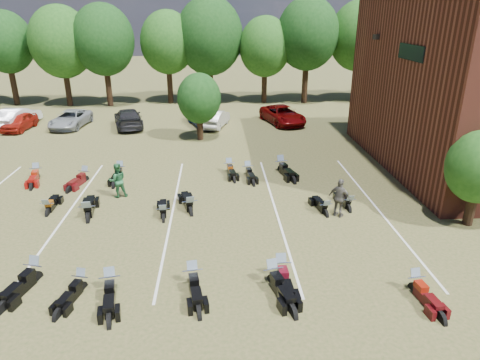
{
  "coord_description": "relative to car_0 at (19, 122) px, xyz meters",
  "views": [
    {
      "loc": [
        -0.81,
        -15.71,
        9.03
      ],
      "look_at": [
        0.32,
        4.0,
        1.2
      ],
      "focal_mm": 32.0,
      "sensor_mm": 36.0,
      "label": 1
    }
  ],
  "objects": [
    {
      "name": "ground",
      "position": [
        16.71,
        -19.14,
        -0.68
      ],
      "size": [
        160.0,
        160.0,
        0.0
      ],
      "primitive_type": "plane",
      "color": "brown",
      "rests_on": "ground"
    },
    {
      "name": "car_0",
      "position": [
        0.0,
        0.0,
        0.0
      ],
      "size": [
        1.88,
        4.09,
        1.36
      ],
      "primitive_type": "imported",
      "rotation": [
        0.0,
        0.0,
        -0.07
      ],
      "color": "maroon",
      "rests_on": "ground"
    },
    {
      "name": "car_1",
      "position": [
        -0.61,
        1.15,
        0.11
      ],
      "size": [
        2.42,
        5.01,
        1.58
      ],
      "primitive_type": "imported",
      "rotation": [
        0.0,
        0.0,
        2.98
      ],
      "color": "silver",
      "rests_on": "ground"
    },
    {
      "name": "car_2",
      "position": [
        3.85,
        0.69,
        0.0
      ],
      "size": [
        2.74,
        5.09,
        1.36
      ],
      "primitive_type": "imported",
      "rotation": [
        0.0,
        0.0,
        -0.1
      ],
      "color": "gray",
      "rests_on": "ground"
    },
    {
      "name": "car_3",
      "position": [
        8.65,
        0.4,
        0.08
      ],
      "size": [
        3.37,
        5.6,
        1.52
      ],
      "primitive_type": "imported",
      "rotation": [
        0.0,
        0.0,
        3.39
      ],
      "color": "black",
      "rests_on": "ground"
    },
    {
      "name": "car_4",
      "position": [
        14.83,
        0.5,
        0.12
      ],
      "size": [
        3.2,
        5.03,
        1.59
      ],
      "primitive_type": "imported",
      "rotation": [
        0.0,
        0.0,
        0.3
      ],
      "color": "navy",
      "rests_on": "ground"
    },
    {
      "name": "car_5",
      "position": [
        15.84,
        0.01,
        0.03
      ],
      "size": [
        2.62,
        4.57,
        1.42
      ],
      "primitive_type": "imported",
      "rotation": [
        0.0,
        0.0,
        2.87
      ],
      "color": "#ACABA7",
      "rests_on": "ground"
    },
    {
      "name": "car_6",
      "position": [
        21.61,
        0.9,
        0.07
      ],
      "size": [
        3.86,
        5.83,
        1.49
      ],
      "primitive_type": "imported",
      "rotation": [
        0.0,
        0.0,
        0.28
      ],
      "color": "#5C0506",
      "rests_on": "ground"
    },
    {
      "name": "car_7",
      "position": [
        29.42,
        0.27,
        -0.03
      ],
      "size": [
        3.44,
        4.86,
        1.31
      ],
      "primitive_type": "imported",
      "rotation": [
        0.0,
        0.0,
        3.54
      ],
      "color": "#37363B",
      "rests_on": "ground"
    },
    {
      "name": "person_green",
      "position": [
        10.78,
        -14.11,
        0.24
      ],
      "size": [
        1.06,
        0.94,
        1.84
      ],
      "primitive_type": "imported",
      "rotation": [
        0.0,
        0.0,
        3.46
      ],
      "color": "#246136",
      "rests_on": "ground"
    },
    {
      "name": "person_grey",
      "position": [
        21.57,
        -17.03,
        0.26
      ],
      "size": [
        1.13,
        1.07,
        1.88
      ],
      "primitive_type": "imported",
      "rotation": [
        0.0,
        0.0,
        2.43
      ],
      "color": "#534F47",
      "rests_on": "ground"
    },
    {
      "name": "motorcycle_0",
      "position": [
        9.31,
        -21.51,
        -0.68
      ],
      "size": [
        1.31,
        2.48,
        1.32
      ],
      "primitive_type": null,
      "rotation": [
        0.0,
        0.0,
        -0.25
      ],
      "color": "black",
      "rests_on": "ground"
    },
    {
      "name": "motorcycle_1",
      "position": [
        11.12,
        -22.15,
        -0.68
      ],
      "size": [
        1.09,
        2.1,
        1.12
      ],
      "primitive_type": null,
      "rotation": [
        0.0,
        0.0,
        -0.24
      ],
      "color": "black",
      "rests_on": "ground"
    },
    {
      "name": "motorcycle_2",
      "position": [
        12.17,
        -22.34,
        -0.68
      ],
      "size": [
        1.13,
        2.38,
        1.28
      ],
      "primitive_type": null,
      "rotation": [
        0.0,
        0.0,
        0.18
      ],
      "color": "black",
      "rests_on": "ground"
    },
    {
      "name": "motorcycle_3",
      "position": [
        14.97,
        -22.09,
        -0.68
      ],
      "size": [
        1.07,
        2.36,
        1.27
      ],
      "primitive_type": null,
      "rotation": [
        0.0,
        0.0,
        0.16
      ],
      "color": "black",
      "rests_on": "ground"
    },
    {
      "name": "motorcycle_4",
      "position": [
        17.78,
        -22.21,
        -0.68
      ],
      "size": [
        1.32,
        2.49,
        1.32
      ],
      "primitive_type": null,
      "rotation": [
        0.0,
        0.0,
        0.25
      ],
      "color": "black",
      "rests_on": "ground"
    },
    {
      "name": "motorcycle_5",
      "position": [
        18.13,
        -21.83,
        -0.68
      ],
      "size": [
        0.83,
        2.36,
        1.3
      ],
      "primitive_type": null,
      "rotation": [
        0.0,
        0.0,
        0.04
      ],
      "color": "black",
      "rests_on": "ground"
    },
    {
      "name": "motorcycle_6",
      "position": [
        22.62,
        -22.9,
        -0.68
      ],
      "size": [
        0.91,
        2.19,
        1.19
      ],
      "primitive_type": null,
      "rotation": [
        0.0,
        0.0,
        0.11
      ],
      "color": "#41090C",
      "rests_on": "ground"
    },
    {
      "name": "motorcycle_8",
      "position": [
        7.82,
        -16.03,
        -0.68
      ],
      "size": [
        0.71,
        2.06,
        1.14
      ],
      "primitive_type": null,
      "rotation": [
        0.0,
        0.0,
        3.17
      ],
      "color": "black",
      "rests_on": "ground"
    },
    {
      "name": "motorcycle_9",
      "position": [
        9.9,
        -16.76,
        -0.68
      ],
      "size": [
        1.18,
        2.6,
        1.4
      ],
      "primitive_type": null,
      "rotation": [
        0.0,
        0.0,
        3.3
      ],
      "color": "black",
      "rests_on": "ground"
    },
    {
      "name": "motorcycle_10",
      "position": [
        14.59,
        -16.35,
        -0.68
      ],
      "size": [
        1.29,
        2.47,
        1.32
      ],
      "primitive_type": null,
      "rotation": [
        0.0,
        0.0,
        3.38
      ],
      "color": "black",
      "rests_on": "ground"
    },
    {
      "name": "motorcycle_11",
      "position": [
        13.37,
        -16.96,
        -0.68
      ],
      "size": [
        0.87,
        2.14,
        1.16
      ],
      "primitive_type": null,
      "rotation": [
        0.0,
        0.0,
        3.24
      ],
      "color": "black",
      "rests_on": "ground"
    },
    {
      "name": "motorcycle_12",
      "position": [
        22.24,
        -16.44,
        -0.68
      ],
      "size": [
        0.76,
        2.12,
        1.17
      ],
      "primitive_type": null,
      "rotation": [
        0.0,
        0.0,
        3.19
      ],
      "color": "black",
      "rests_on": "ground"
    },
    {
      "name": "motorcycle_13",
      "position": [
        20.99,
        -16.89,
        -0.68
      ],
      "size": [
        0.98,
        2.11,
        1.13
      ],
      "primitive_type": null,
      "rotation": [
        0.0,
        0.0,
        3.31
      ],
      "color": "black",
      "rests_on": "ground"
    },
    {
      "name": "motorcycle_14",
      "position": [
        8.39,
        -11.78,
        -0.68
      ],
      "size": [
        1.25,
        2.31,
        1.23
      ],
      "primitive_type": null,
      "rotation": [
        0.0,
        0.0,
        -0.26
      ],
      "color": "#4C0A0D",
      "rests_on": "ground"
    },
    {
      "name": "motorcycle_15",
      "position": [
        5.51,
        -11.19,
        -0.68
      ],
      "size": [
        1.12,
        2.37,
        1.27
      ],
      "primitive_type": null,
      "rotation": [
        0.0,
        0.0,
        0.18
      ],
      "color": "maroon",
      "rests_on": "ground"
    },
    {
      "name": "motorcycle_16",
      "position": [
        10.25,
        -11.14,
        -0.68
      ],
      "size": [
        0.76,
        2.28,
        1.27
      ],
      "primitive_type": null,
      "rotation": [
        0.0,
        0.0,
        -0.02
      ],
      "color": "black",
      "rests_on": "ground"
    },
    {
      "name": "motorcycle_17",
      "position": [
        16.63,
        -10.81,
        -0.68
      ],
      "size": [
        0.98,
        2.24,
        1.2
      ],
      "primitive_type": null,
      "rotation": [
        0.0,
        0.0,
        0.14
      ],
      "color": "black",
      "rests_on": "ground"
    },
    {
      "name": "motorcycle_19",
      "position": [
        17.7,
        -11.39,
        -0.68
      ],
      "size": [
        0.94,
        2.19,
        1.18
      ],
      "primitive_type": null,
      "rotation": [
        0.0,
        0.0,
        0.13
      ],
      "color": "black",
      "rests_on": "ground"
    },
    {
      "name": "motorcycle_20",
      "position": [
        19.73,
        -10.91,
        -0.68
      ],
      "size": [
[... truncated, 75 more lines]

